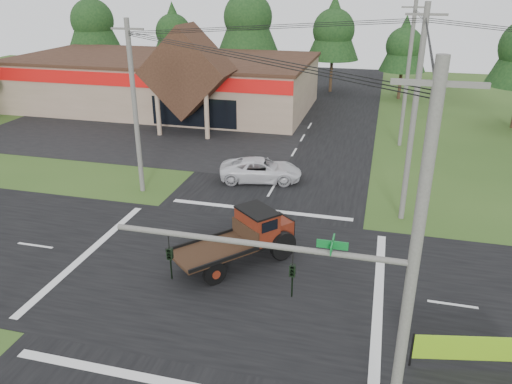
% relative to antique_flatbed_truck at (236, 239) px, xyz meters
% --- Properties ---
extents(ground, '(120.00, 120.00, 0.00)m').
position_rel_antique_flatbed_truck_xyz_m(ground, '(-0.35, -0.98, -1.26)').
color(ground, '#2D4A1A').
rests_on(ground, ground).
extents(road_ns, '(12.00, 120.00, 0.02)m').
position_rel_antique_flatbed_truck_xyz_m(road_ns, '(-0.35, -0.98, -1.25)').
color(road_ns, black).
rests_on(road_ns, ground).
extents(road_ew, '(120.00, 12.00, 0.02)m').
position_rel_antique_flatbed_truck_xyz_m(road_ew, '(-0.35, -0.98, -1.25)').
color(road_ew, black).
rests_on(road_ew, ground).
extents(parking_apron, '(28.00, 14.00, 0.02)m').
position_rel_antique_flatbed_truck_xyz_m(parking_apron, '(-14.35, 18.02, -1.25)').
color(parking_apron, black).
rests_on(parking_apron, ground).
extents(cvs_building, '(30.40, 18.20, 9.19)m').
position_rel_antique_flatbed_truck_xyz_m(cvs_building, '(-16.06, 28.59, 1.52)').
color(cvs_building, gray).
rests_on(cvs_building, ground).
extents(traffic_signal_mast, '(8.12, 0.24, 7.00)m').
position_rel_antique_flatbed_truck_xyz_m(traffic_signal_mast, '(5.47, -8.48, 3.16)').
color(traffic_signal_mast, '#595651').
rests_on(traffic_signal_mast, ground).
extents(utility_pole_nr, '(2.00, 0.30, 11.00)m').
position_rel_antique_flatbed_truck_xyz_m(utility_pole_nr, '(7.15, -8.48, 4.38)').
color(utility_pole_nr, '#595651').
rests_on(utility_pole_nr, ground).
extents(utility_pole_nw, '(2.00, 0.30, 10.50)m').
position_rel_antique_flatbed_truck_xyz_m(utility_pole_nw, '(-8.35, 7.02, 4.13)').
color(utility_pole_nw, '#595651').
rests_on(utility_pole_nw, ground).
extents(utility_pole_ne, '(2.00, 0.30, 11.50)m').
position_rel_antique_flatbed_truck_xyz_m(utility_pole_ne, '(7.65, 7.02, 4.63)').
color(utility_pole_ne, '#595651').
rests_on(utility_pole_ne, ground).
extents(utility_pole_n, '(2.00, 0.30, 11.20)m').
position_rel_antique_flatbed_truck_xyz_m(utility_pole_n, '(7.65, 21.02, 4.48)').
color(utility_pole_n, '#595651').
rests_on(utility_pole_n, ground).
extents(tree_row_a, '(6.72, 6.72, 12.12)m').
position_rel_antique_flatbed_truck_xyz_m(tree_row_a, '(-30.35, 39.02, 6.79)').
color(tree_row_a, '#332316').
rests_on(tree_row_a, ground).
extents(tree_row_b, '(5.60, 5.60, 10.10)m').
position_rel_antique_flatbed_truck_xyz_m(tree_row_b, '(-20.35, 41.02, 5.44)').
color(tree_row_b, '#332316').
rests_on(tree_row_b, ground).
extents(tree_row_c, '(7.28, 7.28, 13.13)m').
position_rel_antique_flatbed_truck_xyz_m(tree_row_c, '(-10.35, 40.02, 7.46)').
color(tree_row_c, '#332316').
rests_on(tree_row_c, ground).
extents(tree_row_d, '(6.16, 6.16, 11.11)m').
position_rel_antique_flatbed_truck_xyz_m(tree_row_d, '(-0.35, 41.02, 6.12)').
color(tree_row_d, '#332316').
rests_on(tree_row_d, ground).
extents(tree_row_e, '(5.04, 5.04, 9.09)m').
position_rel_antique_flatbed_truck_xyz_m(tree_row_e, '(7.65, 39.02, 4.77)').
color(tree_row_e, '#332316').
rests_on(tree_row_e, ground).
extents(antique_flatbed_truck, '(5.68, 6.07, 2.52)m').
position_rel_antique_flatbed_truck_xyz_m(antique_flatbed_truck, '(0.00, 0.00, 0.00)').
color(antique_flatbed_truck, '#52190B').
rests_on(antique_flatbed_truck, ground).
extents(roadside_banner, '(4.00, 0.94, 1.39)m').
position_rel_antique_flatbed_truck_xyz_m(roadside_banner, '(9.76, -4.71, -0.57)').
color(roadside_banner, '#71AA16').
rests_on(roadside_banner, ground).
extents(white_pickup, '(5.82, 3.56, 1.51)m').
position_rel_antique_flatbed_truck_xyz_m(white_pickup, '(-1.45, 10.65, -0.51)').
color(white_pickup, silver).
rests_on(white_pickup, ground).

